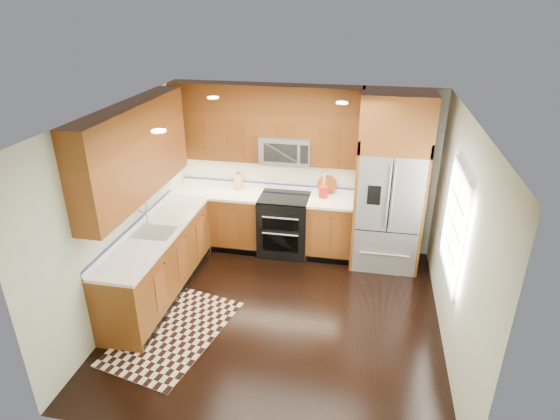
% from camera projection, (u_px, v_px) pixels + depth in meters
% --- Properties ---
extents(ground, '(4.00, 4.00, 0.00)m').
position_uv_depth(ground, '(279.00, 316.00, 6.01)').
color(ground, black).
rests_on(ground, ground).
extents(wall_back, '(4.00, 0.02, 2.60)m').
position_uv_depth(wall_back, '(304.00, 169.00, 7.25)').
color(wall_back, beige).
rests_on(wall_back, ground).
extents(wall_left, '(0.02, 4.00, 2.60)m').
position_uv_depth(wall_left, '(122.00, 212.00, 5.82)').
color(wall_left, beige).
rests_on(wall_left, ground).
extents(wall_right, '(0.02, 4.00, 2.60)m').
position_uv_depth(wall_right, '(458.00, 241.00, 5.12)').
color(wall_right, beige).
rests_on(wall_right, ground).
extents(window, '(0.04, 1.10, 1.30)m').
position_uv_depth(window, '(455.00, 225.00, 5.26)').
color(window, white).
rests_on(window, ground).
extents(base_cabinets, '(2.85, 3.00, 0.90)m').
position_uv_depth(base_cabinets, '(209.00, 243.00, 6.84)').
color(base_cabinets, brown).
rests_on(base_cabinets, ground).
extents(countertop, '(2.86, 3.01, 0.04)m').
position_uv_depth(countertop, '(219.00, 212.00, 6.72)').
color(countertop, white).
rests_on(countertop, base_cabinets).
extents(upper_cabinets, '(2.85, 3.00, 1.15)m').
position_uv_depth(upper_cabinets, '(212.00, 135.00, 6.34)').
color(upper_cabinets, brown).
rests_on(upper_cabinets, ground).
extents(range, '(0.76, 0.67, 0.95)m').
position_uv_depth(range, '(284.00, 225.00, 7.35)').
color(range, black).
rests_on(range, ground).
extents(microwave, '(0.76, 0.40, 0.42)m').
position_uv_depth(microwave, '(286.00, 149.00, 6.97)').
color(microwave, '#B2B2B7').
rests_on(microwave, ground).
extents(refrigerator, '(0.98, 0.75, 2.60)m').
position_uv_depth(refrigerator, '(390.00, 183.00, 6.70)').
color(refrigerator, '#B2B2B7').
rests_on(refrigerator, ground).
extents(sink_faucet, '(0.54, 0.44, 0.37)m').
position_uv_depth(sink_faucet, '(153.00, 227.00, 6.10)').
color(sink_faucet, '#B2B2B7').
rests_on(sink_faucet, countertop).
extents(rug, '(1.37, 1.89, 0.01)m').
position_uv_depth(rug, '(174.00, 332.00, 5.71)').
color(rug, black).
rests_on(rug, ground).
extents(knife_block, '(0.12, 0.15, 0.29)m').
position_uv_depth(knife_block, '(238.00, 181.00, 7.43)').
color(knife_block, tan).
rests_on(knife_block, countertop).
extents(utensil_crock, '(0.17, 0.17, 0.38)m').
position_uv_depth(utensil_crock, '(323.00, 189.00, 7.09)').
color(utensil_crock, '#AE1D15').
rests_on(utensil_crock, countertop).
extents(cutting_board, '(0.34, 0.34, 0.02)m').
position_uv_depth(cutting_board, '(327.00, 193.00, 7.28)').
color(cutting_board, brown).
rests_on(cutting_board, countertop).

